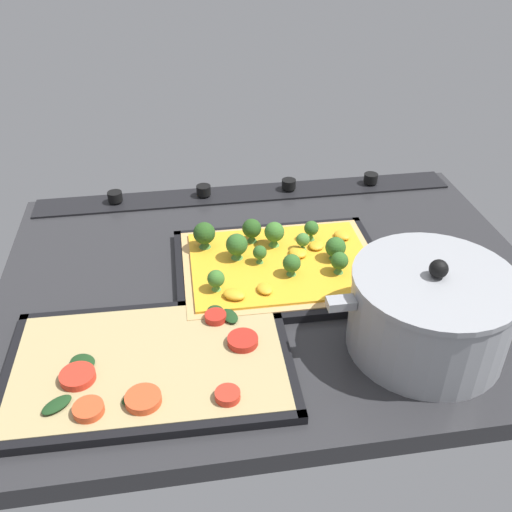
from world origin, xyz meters
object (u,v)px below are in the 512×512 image
Objects in this scene: veggie_pizza_back at (151,363)px; cooking_pot at (429,312)px; baking_tray_front at (281,270)px; broccoli_pizza at (278,260)px; baking_tray_back at (150,366)px.

veggie_pizza_back is 36.85cm from cooking_pot.
broccoli_pizza is (0.44, -0.50, 1.55)cm from baking_tray_front.
baking_tray_front is 28.01cm from veggie_pizza_back.
broccoli_pizza is at bearing -137.04° from baking_tray_back.
baking_tray_front is 1.08× the size of broccoli_pizza.
baking_tray_front is at bearing 131.33° from broccoli_pizza.
broccoli_pizza reaches higher than baking_tray_front.
cooking_pot is (-15.81, 19.79, 5.41)cm from baking_tray_front.
baking_tray_front and baking_tray_back have the same top height.
baking_tray_back is 1.34× the size of cooking_pot.
broccoli_pizza is 27.91cm from baking_tray_back.
baking_tray_front is 27.86cm from baking_tray_back.
cooking_pot is at bearing 177.96° from baking_tray_back.
cooking_pot reaches higher than broccoli_pizza.
baking_tray_front is 0.96× the size of veggie_pizza_back.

